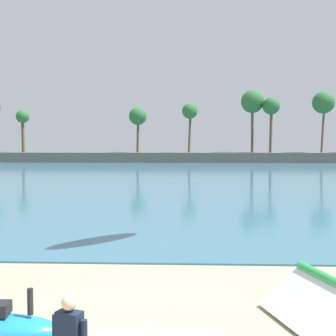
{
  "coord_description": "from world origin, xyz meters",
  "views": [
    {
      "loc": [
        0.73,
        -6.95,
        3.69
      ],
      "look_at": [
        -0.01,
        10.98,
        2.66
      ],
      "focal_mm": 49.03,
      "sensor_mm": 36.0,
      "label": 1
    }
  ],
  "objects": [
    {
      "name": "palm_headland",
      "position": [
        0.92,
        74.65,
        3.0
      ],
      "size": [
        94.75,
        6.0,
        12.87
      ],
      "color": "#605B54",
      "rests_on": "ground"
    },
    {
      "name": "sea",
      "position": [
        0.0,
        60.6,
        0.03
      ],
      "size": [
        220.0,
        108.07,
        0.06
      ],
      "primitive_type": "cube",
      "color": "#386B84",
      "rests_on": "ground"
    }
  ]
}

